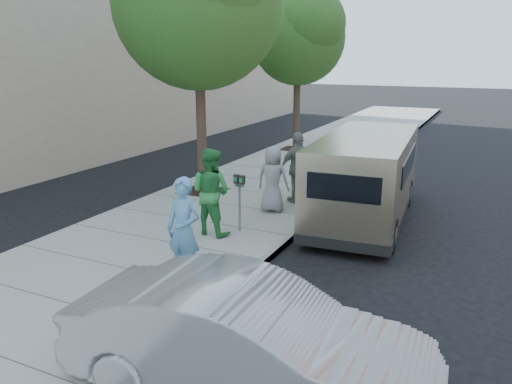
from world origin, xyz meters
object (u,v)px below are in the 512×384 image
(person_green_shirt, at_px, (211,192))
(person_striped_polo, at_px, (298,168))
(tree_far, at_px, (299,34))
(parking_meter, at_px, (239,191))
(person_officer, at_px, (184,230))
(person_gray_shirt, at_px, (273,179))
(sedan, at_px, (247,343))
(van, at_px, (366,176))

(person_green_shirt, bearing_deg, person_striped_polo, -99.10)
(tree_far, bearing_deg, person_green_shirt, -79.18)
(parking_meter, bearing_deg, person_officer, -74.05)
(parking_meter, relative_size, person_officer, 0.70)
(person_gray_shirt, height_order, person_striped_polo, person_striped_polo)
(parking_meter, xyz_separation_m, sedan, (2.65, -4.91, -0.36))
(tree_far, relative_size, person_gray_shirt, 3.81)
(parking_meter, xyz_separation_m, person_green_shirt, (-0.50, -0.42, 0.02))
(tree_far, xyz_separation_m, person_gray_shirt, (2.60, -8.50, -3.88))
(person_gray_shirt, relative_size, person_striped_polo, 0.89)
(tree_far, distance_m, van, 9.87)
(person_officer, height_order, person_gray_shirt, person_officer)
(tree_far, xyz_separation_m, van, (4.81, -7.76, -3.73))
(tree_far, relative_size, van, 1.09)
(parking_meter, xyz_separation_m, person_gray_shirt, (0.08, 1.70, -0.10))
(parking_meter, xyz_separation_m, van, (2.28, 2.44, 0.04))
(van, distance_m, person_gray_shirt, 2.33)
(person_striped_polo, bearing_deg, person_green_shirt, 24.14)
(tree_far, distance_m, sedan, 16.51)
(van, distance_m, person_green_shirt, 3.99)
(person_gray_shirt, distance_m, person_striped_polo, 1.11)
(van, distance_m, person_officer, 5.50)
(person_officer, bearing_deg, van, 71.49)
(tree_far, height_order, van, tree_far)
(parking_meter, distance_m, person_striped_polo, 2.79)
(person_gray_shirt, bearing_deg, person_striped_polo, -108.27)
(van, relative_size, person_striped_polo, 3.10)
(sedan, relative_size, person_officer, 2.40)
(parking_meter, height_order, person_gray_shirt, person_gray_shirt)
(van, height_order, person_gray_shirt, van)
(tree_far, bearing_deg, person_officer, -77.67)
(person_green_shirt, relative_size, person_gray_shirt, 1.15)
(parking_meter, height_order, van, van)
(van, bearing_deg, tree_far, 117.78)
(van, distance_m, person_striped_polo, 1.96)
(sedan, distance_m, person_officer, 3.26)
(person_green_shirt, bearing_deg, van, -128.38)
(person_striped_polo, bearing_deg, sedan, 55.70)
(sedan, relative_size, person_gray_shirt, 2.64)
(person_green_shirt, bearing_deg, sedan, 130.82)
(person_officer, distance_m, person_striped_polo, 5.46)
(parking_meter, distance_m, van, 3.34)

